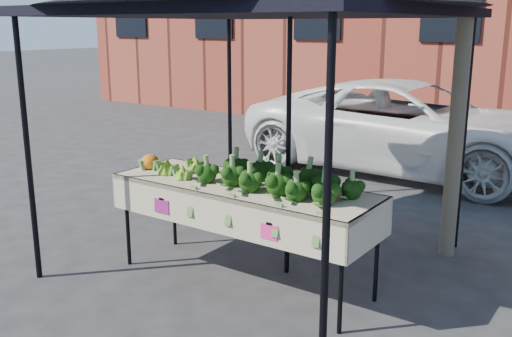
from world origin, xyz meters
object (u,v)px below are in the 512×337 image
Objects in this scene: canopy at (261,122)px; street_tree at (465,32)px; vehicle at (417,4)px; table at (243,234)px.

street_tree reaches higher than canopy.
vehicle is 3.49m from street_tree.
canopy is at bearing 105.95° from table.
canopy is 0.73× the size of street_tree.
canopy is 2.03m from street_tree.
canopy is at bearing -140.37° from street_tree.
canopy is (-0.13, 0.47, 0.92)m from table.
table is 1.04m from canopy.
street_tree is (1.44, 1.19, 0.80)m from canopy.
vehicle is (-0.26, 4.76, 2.08)m from table.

